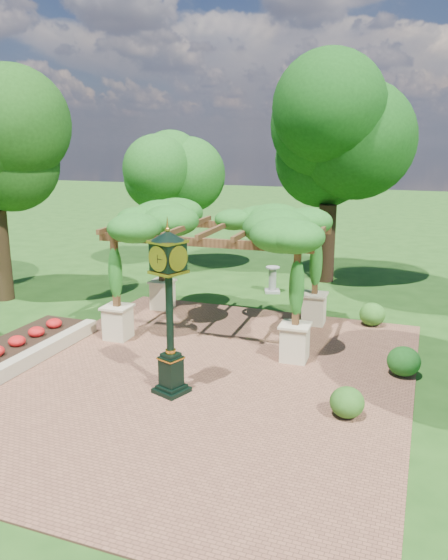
% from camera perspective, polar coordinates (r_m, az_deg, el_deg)
% --- Properties ---
extents(ground, '(120.00, 120.00, 0.00)m').
position_cam_1_polar(ground, '(13.06, -3.95, -11.97)').
color(ground, '#1E4714').
rests_on(ground, ground).
extents(brick_plaza, '(10.00, 12.00, 0.04)m').
position_cam_1_polar(brick_plaza, '(13.88, -2.21, -10.20)').
color(brick_plaza, brown).
rests_on(brick_plaza, ground).
extents(border_wall, '(0.35, 5.00, 0.40)m').
position_cam_1_polar(border_wall, '(15.68, -18.79, -7.33)').
color(border_wall, '#C6B793').
rests_on(border_wall, ground).
extents(flower_bed, '(1.50, 5.00, 0.36)m').
position_cam_1_polar(flower_bed, '(16.25, -21.27, -6.87)').
color(flower_bed, red).
rests_on(flower_bed, ground).
extents(pedestal_clock, '(0.99, 0.99, 3.92)m').
position_cam_1_polar(pedestal_clock, '(12.34, -5.76, -1.87)').
color(pedestal_clock, black).
rests_on(pedestal_clock, brick_plaza).
extents(pergola, '(6.34, 4.14, 3.90)m').
position_cam_1_polar(pergola, '(16.32, -0.46, 5.20)').
color(pergola, beige).
rests_on(pergola, brick_plaza).
extents(sundial, '(0.73, 0.73, 1.04)m').
position_cam_1_polar(sundial, '(21.46, 5.09, -0.13)').
color(sundial, gray).
rests_on(sundial, ground).
extents(shrub_front, '(0.88, 0.88, 0.66)m').
position_cam_1_polar(shrub_front, '(12.20, 12.73, -12.36)').
color(shrub_front, '#275719').
rests_on(shrub_front, brick_plaza).
extents(shrub_mid, '(1.04, 1.04, 0.75)m').
position_cam_1_polar(shrub_mid, '(14.55, 18.27, -8.07)').
color(shrub_mid, '#1A5518').
rests_on(shrub_mid, brick_plaza).
extents(shrub_back, '(0.90, 0.90, 0.74)m').
position_cam_1_polar(shrub_back, '(18.11, 15.24, -3.47)').
color(shrub_back, '#2D641D').
rests_on(shrub_back, brick_plaza).
extents(tree_west_far, '(3.35, 3.35, 6.49)m').
position_cam_1_polar(tree_west_far, '(24.81, -5.24, 11.15)').
color(tree_west_far, black).
rests_on(tree_west_far, ground).
extents(tree_north, '(4.40, 4.40, 8.35)m').
position_cam_1_polar(tree_north, '(22.98, 11.12, 13.90)').
color(tree_north, black).
rests_on(tree_north, ground).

